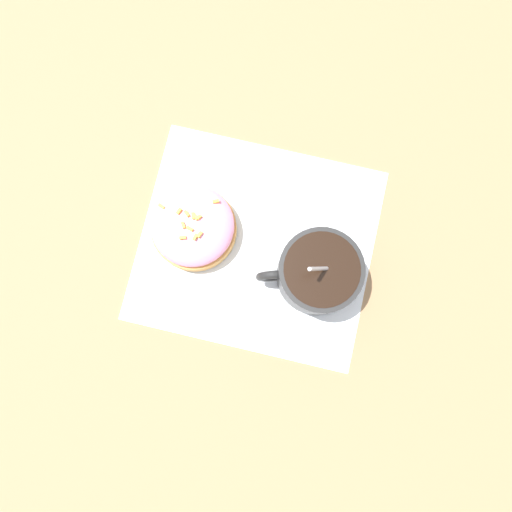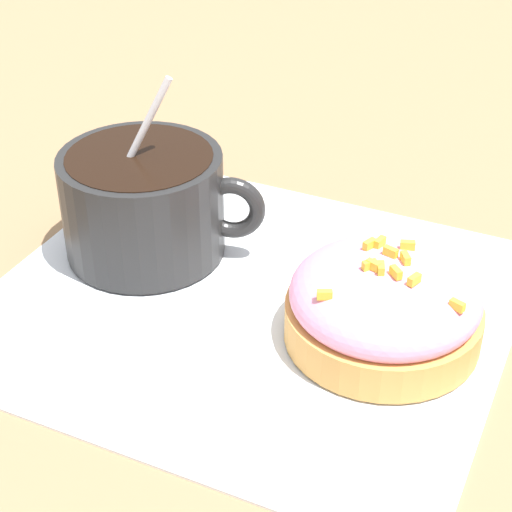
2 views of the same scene
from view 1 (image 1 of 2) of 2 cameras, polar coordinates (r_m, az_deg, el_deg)
name	(u,v)px [view 1 (image 1 of 2)]	position (r m, az deg, el deg)	size (l,w,h in m)	color
ground_plane	(256,245)	(0.58, 0.05, 1.28)	(3.00, 3.00, 0.00)	#93704C
paper_napkin	(256,245)	(0.58, 0.05, 1.30)	(0.29, 0.26, 0.00)	white
coffee_cup	(318,272)	(0.54, 7.08, -1.88)	(0.11, 0.09, 0.10)	black
frosted_pastry	(193,227)	(0.56, -7.18, 3.32)	(0.10, 0.10, 0.05)	#D19347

